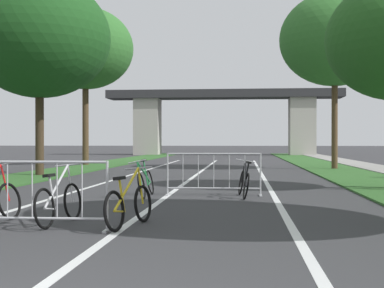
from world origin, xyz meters
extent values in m
cube|color=#2D5B26|center=(-6.05, 23.81, 0.03)|extent=(2.64, 58.21, 0.05)
cube|color=#2D5B26|center=(6.05, 23.81, 0.03)|extent=(2.64, 58.21, 0.05)
cube|color=gray|center=(8.28, 23.81, 0.04)|extent=(1.83, 58.21, 0.08)
cube|color=silver|center=(0.00, 16.84, 0.00)|extent=(0.14, 33.68, 0.01)
cube|color=silver|center=(2.60, 16.84, 0.00)|extent=(0.14, 33.68, 0.01)
cube|color=silver|center=(-2.60, 16.84, 0.00)|extent=(0.14, 33.68, 0.01)
cube|color=#2D2D30|center=(0.00, 48.11, 5.84)|extent=(22.45, 3.13, 0.77)
cube|color=#ADA89E|center=(-7.43, 48.11, 2.73)|extent=(2.39, 2.40, 5.45)
cube|color=#ADA89E|center=(7.43, 48.11, 2.73)|extent=(2.39, 2.40, 5.45)
cylinder|color=#3D2D1E|center=(-5.94, 16.64, 1.64)|extent=(0.32, 0.32, 3.28)
ellipsoid|color=#194719|center=(-5.94, 16.64, 5.32)|extent=(5.43, 5.43, 4.62)
cylinder|color=#4C3823|center=(-6.79, 25.43, 2.23)|extent=(0.34, 0.34, 4.47)
ellipsoid|color=#2D6628|center=(-6.79, 25.43, 6.44)|extent=(5.26, 5.26, 4.47)
cylinder|color=#4C3823|center=(6.16, 22.50, 2.11)|extent=(0.28, 0.28, 4.21)
ellipsoid|color=#2D6628|center=(6.16, 22.50, 6.16)|extent=(5.19, 5.19, 4.41)
cylinder|color=#ADADB2|center=(-0.17, 4.61, 0.53)|extent=(0.04, 0.04, 1.05)
cube|color=#ADADB2|center=(-0.17, 4.61, 0.01)|extent=(0.07, 0.44, 0.03)
cylinder|color=#ADADB2|center=(-1.32, 4.58, 1.03)|extent=(2.29, 0.11, 0.04)
cylinder|color=#ADADB2|center=(-1.32, 4.58, 0.18)|extent=(2.29, 0.11, 0.04)
cylinder|color=#ADADB2|center=(-1.70, 4.57, 0.61)|extent=(0.02, 0.02, 0.87)
cylinder|color=#ADADB2|center=(-1.32, 4.58, 0.61)|extent=(0.02, 0.02, 0.87)
cylinder|color=#ADADB2|center=(-0.94, 4.59, 0.61)|extent=(0.02, 0.02, 0.87)
cylinder|color=#ADADB2|center=(-0.55, 4.60, 0.61)|extent=(0.02, 0.02, 0.87)
cylinder|color=#ADADB2|center=(-0.02, 9.92, 0.53)|extent=(0.04, 0.04, 1.05)
cube|color=#ADADB2|center=(-0.02, 9.92, 0.01)|extent=(0.07, 0.44, 0.03)
cylinder|color=#ADADB2|center=(2.27, 9.97, 0.53)|extent=(0.04, 0.04, 1.05)
cube|color=#ADADB2|center=(2.27, 9.97, 0.01)|extent=(0.07, 0.44, 0.03)
cylinder|color=#ADADB2|center=(1.13, 9.95, 1.03)|extent=(2.29, 0.09, 0.04)
cylinder|color=#ADADB2|center=(1.13, 9.95, 0.18)|extent=(2.29, 0.09, 0.04)
cylinder|color=#ADADB2|center=(0.36, 9.93, 0.61)|extent=(0.02, 0.02, 0.87)
cylinder|color=#ADADB2|center=(0.74, 9.94, 0.61)|extent=(0.02, 0.02, 0.87)
cylinder|color=#ADADB2|center=(1.13, 9.95, 0.61)|extent=(0.02, 0.02, 0.87)
cylinder|color=#ADADB2|center=(1.51, 9.96, 0.61)|extent=(0.02, 0.02, 0.87)
cylinder|color=#ADADB2|center=(1.89, 9.97, 0.61)|extent=(0.02, 0.02, 0.87)
torus|color=black|center=(1.92, 9.04, 0.31)|extent=(0.21, 0.63, 0.62)
torus|color=black|center=(1.80, 10.11, 0.31)|extent=(0.21, 0.63, 0.62)
cylinder|color=black|center=(1.91, 9.56, 0.58)|extent=(0.05, 1.06, 0.58)
cylinder|color=black|center=(1.93, 9.35, 0.55)|extent=(0.16, 0.11, 0.59)
cylinder|color=black|center=(1.90, 9.21, 0.29)|extent=(0.07, 0.35, 0.07)
cylinder|color=black|center=(1.85, 10.09, 0.58)|extent=(0.14, 0.08, 0.55)
cube|color=black|center=(1.98, 9.31, 0.84)|extent=(0.13, 0.25, 0.07)
cylinder|color=#99999E|center=(1.90, 10.08, 0.85)|extent=(0.47, 0.08, 0.11)
torus|color=black|center=(-2.12, 5.56, 0.32)|extent=(0.28, 0.66, 0.64)
cylinder|color=red|center=(-2.19, 5.55, 0.63)|extent=(0.17, 0.06, 0.62)
cylinder|color=#99999E|center=(-2.26, 5.53, 0.93)|extent=(0.55, 0.12, 0.14)
torus|color=black|center=(-1.16, 4.67, 0.32)|extent=(0.19, 0.64, 0.63)
torus|color=black|center=(-1.04, 5.64, 0.32)|extent=(0.19, 0.64, 0.63)
cylinder|color=#B7B7BC|center=(-1.14, 5.13, 0.63)|extent=(0.09, 0.95, 0.65)
cylinder|color=#B7B7BC|center=(-1.15, 4.95, 0.54)|extent=(0.12, 0.11, 0.54)
cylinder|color=#B7B7BC|center=(-1.14, 4.82, 0.29)|extent=(0.07, 0.32, 0.07)
cylinder|color=#B7B7BC|center=(-1.07, 5.62, 0.63)|extent=(0.12, 0.08, 0.63)
cube|color=black|center=(-1.18, 4.92, 0.81)|extent=(0.13, 0.25, 0.06)
cylinder|color=#99999E|center=(-1.11, 5.60, 0.94)|extent=(0.46, 0.09, 0.08)
torus|color=black|center=(-0.48, 10.04, 0.31)|extent=(0.17, 0.62, 0.62)
torus|color=black|center=(-0.49, 8.95, 0.31)|extent=(0.17, 0.62, 0.62)
cylinder|color=#1E7238|center=(-0.54, 9.52, 0.59)|extent=(0.17, 1.07, 0.59)
cylinder|color=#1E7238|center=(-0.53, 9.73, 0.57)|extent=(0.17, 0.13, 0.61)
cylinder|color=#1E7238|center=(-0.48, 9.87, 0.29)|extent=(0.04, 0.36, 0.07)
cylinder|color=#1E7238|center=(-0.54, 8.97, 0.59)|extent=(0.16, 0.09, 0.57)
cube|color=black|center=(-0.60, 9.77, 0.87)|extent=(0.11, 0.24, 0.07)
cylinder|color=#99999E|center=(-0.60, 9.00, 0.87)|extent=(0.42, 0.03, 0.11)
torus|color=black|center=(-0.05, 4.53, 0.31)|extent=(0.25, 0.63, 0.62)
torus|color=black|center=(0.20, 5.51, 0.31)|extent=(0.25, 0.63, 0.62)
cylinder|color=gold|center=(0.04, 5.01, 0.60)|extent=(0.22, 0.98, 0.62)
cylinder|color=gold|center=(0.00, 4.82, 0.52)|extent=(0.12, 0.11, 0.52)
cylinder|color=gold|center=(0.00, 4.69, 0.29)|extent=(0.11, 0.32, 0.07)
cylinder|color=gold|center=(0.16, 5.50, 0.60)|extent=(0.11, 0.08, 0.59)
cube|color=black|center=(-0.03, 4.79, 0.78)|extent=(0.16, 0.26, 0.06)
cylinder|color=#99999E|center=(0.13, 5.48, 0.90)|extent=(0.49, 0.15, 0.08)
camera|label=1|loc=(1.84, -3.17, 1.34)|focal=49.86mm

